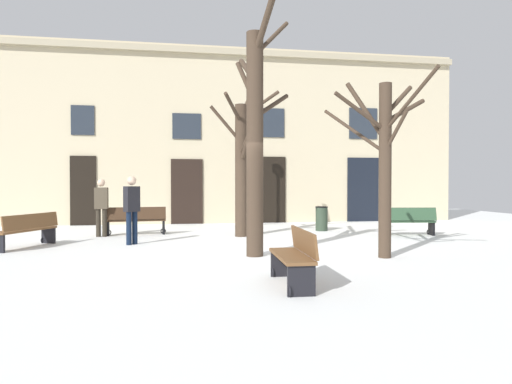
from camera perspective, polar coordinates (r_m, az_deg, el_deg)
The scene contains 13 objects.
ground_plane at distance 10.96m, azimuth 1.28°, elevation -7.35°, with size 30.66×30.66×0.00m, color white.
building_facade at distance 18.49m, azimuth -3.09°, elevation 7.31°, with size 19.16×0.60×7.15m.
tree_foreground at distance 10.01m, azimuth -0.08°, elevation 7.60°, with size 1.37×2.79×5.76m.
tree_center at distance 10.11m, azimuth 16.02°, elevation 4.21°, with size 2.36×2.69×3.87m.
tree_left_of_center at distance 13.60m, azimuth -1.84°, elevation 3.98°, with size 2.18×2.51×4.53m.
streetlamp at distance 16.78m, azimuth -0.96°, elevation 3.60°, with size 0.30×0.30×3.84m.
litter_bin at distance 15.44m, azimuth 8.34°, elevation -3.35°, with size 0.44×0.44×0.83m.
bench_back_to_back_left at distance 7.15m, azimuth 4.90°, elevation -8.17°, with size 0.51×1.56×0.89m.
bench_far_corner at distance 14.65m, azimuth 18.89°, elevation -3.52°, with size 1.65×0.68×0.88m.
bench_back_to_back_right at distance 14.49m, azimuth -14.98°, elevation -3.46°, with size 1.85×0.64×0.88m.
bench_facing_shops at distance 12.62m, azimuth -27.16°, elevation -4.30°, with size 1.17×1.88×0.86m.
person_near_bench at distance 12.23m, azimuth -15.52°, elevation -1.75°, with size 0.43×0.41×1.80m.
person_crossing_plaza at distance 14.32m, azimuth -19.06°, elevation -1.50°, with size 0.38×0.23×1.75m.
Camera 1 is at (-2.00, -10.65, 1.61)m, focal length 31.46 mm.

